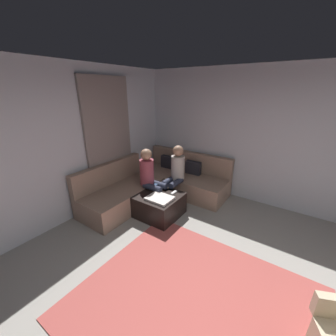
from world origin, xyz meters
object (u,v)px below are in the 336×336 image
object	(u,v)px
ottoman	(159,205)
person_on_couch_back	(175,172)
sectional_couch	(158,185)
coffee_mug	(156,186)
person_on_couch_side	(151,176)
game_remote	(174,193)

from	to	relation	value
ottoman	person_on_couch_back	bearing A→B (deg)	94.82
sectional_couch	coffee_mug	size ratio (longest dim) A/B	26.84
ottoman	coffee_mug	distance (m)	0.38
coffee_mug	person_on_couch_back	bearing A→B (deg)	69.77
sectional_couch	person_on_couch_back	bearing A→B (deg)	7.39
sectional_couch	person_on_couch_side	distance (m)	0.57
ottoman	person_on_couch_back	world-z (taller)	person_on_couch_back
person_on_couch_back	sectional_couch	bearing A→B (deg)	7.39
ottoman	game_remote	size ratio (longest dim) A/B	5.07
coffee_mug	person_on_couch_side	bearing A→B (deg)	-176.91
ottoman	person_on_couch_side	distance (m)	0.58
sectional_couch	person_on_couch_side	xyz separation A→B (m)	(0.15, -0.40, 0.38)
sectional_couch	person_on_couch_side	size ratio (longest dim) A/B	2.12
sectional_couch	person_on_couch_back	world-z (taller)	person_on_couch_back
sectional_couch	coffee_mug	distance (m)	0.51
sectional_couch	game_remote	size ratio (longest dim) A/B	17.00
sectional_couch	ottoman	size ratio (longest dim) A/B	3.36
sectional_couch	game_remote	world-z (taller)	sectional_couch
game_remote	person_on_couch_back	xyz separation A→B (m)	(-0.23, 0.41, 0.23)
game_remote	person_on_couch_side	distance (m)	0.56
ottoman	game_remote	bearing A→B (deg)	50.71
coffee_mug	person_on_couch_side	distance (m)	0.22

